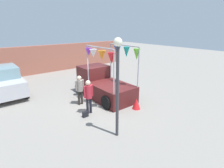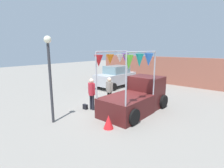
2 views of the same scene
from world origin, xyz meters
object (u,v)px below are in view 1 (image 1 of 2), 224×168
Objects in this scene: person_customer at (89,94)px; street_lamp at (118,75)px; vendor_truck at (102,83)px; parked_car at (6,81)px; handbag at (85,114)px; person_vendor at (80,87)px; folded_kite_bundle_crimson at (136,104)px.

person_customer is 2.78m from street_lamp.
vendor_truck reaches higher than person_customer.
street_lamp is at bearing -71.03° from parked_car.
handbag is at bearing -66.59° from parked_car.
parked_car reaches higher than person_customer.
handbag is (-0.54, -1.46, -0.89)m from person_vendor.
handbag is at bearing 96.17° from street_lamp.
parked_car is 1.02× the size of street_lamp.
folded_kite_bundle_crimson is (2.09, -2.41, -0.73)m from person_vendor.
vendor_truck is 2.99m from handbag.
parked_car is at bearing 113.41° from handbag.
street_lamp reaches higher than parked_car.
person_vendor is (3.01, -4.23, 0.09)m from parked_car.
folded_kite_bundle_crimson is at bearing -52.50° from parked_car.
street_lamp is at bearing -92.85° from person_customer.
folded_kite_bundle_crimson is (0.33, -2.72, -0.58)m from vendor_truck.
person_customer is 0.45× the size of street_lamp.
handbag is at bearing -110.45° from person_vendor.
vendor_truck is at bearing 96.92° from folded_kite_bundle_crimson.
handbag is 2.80m from folded_kite_bundle_crimson.
parked_car is 6.17m from person_customer.
street_lamp is (-0.12, -2.35, 1.48)m from person_customer.
street_lamp reaches higher than folded_kite_bundle_crimson.
street_lamp reaches higher than person_vendor.
vendor_truck is at bearing 37.61° from handbag.
street_lamp is (0.23, -2.15, 2.42)m from handbag.
parked_car reaches higher than folded_kite_bundle_crimson.
person_vendor is 6.08× the size of handbag.
person_customer is at bearing 29.74° from handbag.
person_vendor is at bearing -169.85° from vendor_truck.
folded_kite_bundle_crimson is at bearing 26.70° from street_lamp.
street_lamp is 6.54× the size of folded_kite_bundle_crimson.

